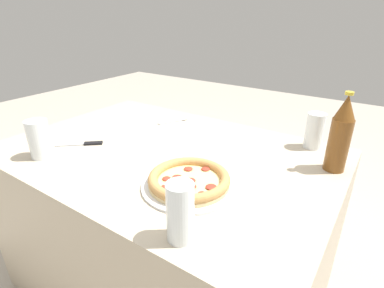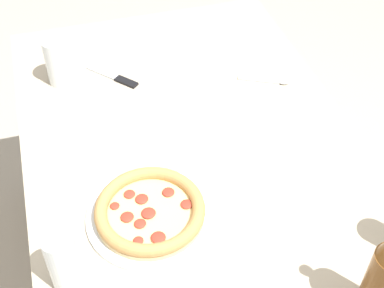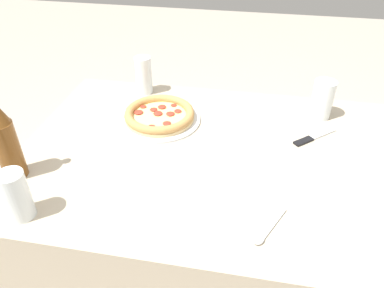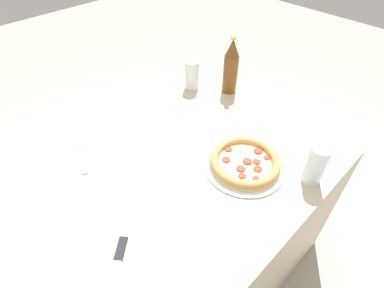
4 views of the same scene
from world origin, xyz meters
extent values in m
plane|color=#A89E8E|center=(0.00, 0.00, 0.00)|extent=(8.00, 8.00, 0.00)
cube|color=#B7A88E|center=(0.00, 0.00, 0.36)|extent=(1.28, 0.88, 0.72)
cylinder|color=silver|center=(-0.23, 0.16, 0.72)|extent=(0.30, 0.30, 0.01)
cylinder|color=#E5C689|center=(-0.23, 0.16, 0.73)|extent=(0.25, 0.25, 0.01)
cylinder|color=#EACC7F|center=(-0.23, 0.16, 0.74)|extent=(0.22, 0.22, 0.00)
torus|color=tan|center=(-0.23, 0.16, 0.75)|extent=(0.25, 0.25, 0.03)
ellipsoid|color=#A83323|center=(-0.24, 0.17, 0.75)|extent=(0.03, 0.03, 0.01)
ellipsoid|color=#A83323|center=(-0.23, 0.22, 0.75)|extent=(0.03, 0.03, 0.01)
ellipsoid|color=#A83323|center=(-0.17, 0.20, 0.75)|extent=(0.03, 0.03, 0.01)
ellipsoid|color=#A83323|center=(-0.19, 0.11, 0.75)|extent=(0.03, 0.03, 0.01)
ellipsoid|color=#A83323|center=(-0.19, 0.24, 0.74)|extent=(0.02, 0.02, 0.00)
ellipsoid|color=#A83323|center=(-0.31, 0.16, 0.75)|extent=(0.03, 0.03, 0.01)
ellipsoid|color=#A83323|center=(-0.24, 0.08, 0.75)|extent=(0.03, 0.03, 0.01)
ellipsoid|color=#A83323|center=(-0.30, 0.21, 0.74)|extent=(0.02, 0.02, 0.01)
ellipsoid|color=#A83323|center=(-0.26, 0.19, 0.75)|extent=(0.03, 0.03, 0.01)
ellipsoid|color=#A83323|center=(-0.19, 0.17, 0.75)|extent=(0.03, 0.03, 0.01)
cylinder|color=white|center=(-0.34, 0.36, 0.80)|extent=(0.07, 0.07, 0.15)
cylinder|color=beige|center=(-0.34, 0.36, 0.78)|extent=(0.05, 0.05, 0.12)
cylinder|color=white|center=(0.35, 0.30, 0.79)|extent=(0.08, 0.08, 0.14)
cylinder|color=orange|center=(0.35, 0.30, 0.78)|extent=(0.06, 0.06, 0.11)
cylinder|color=white|center=(-0.47, -0.36, 0.79)|extent=(0.07, 0.07, 0.14)
cylinder|color=maroon|center=(-0.47, -0.36, 0.76)|extent=(0.06, 0.06, 0.08)
cylinder|color=brown|center=(-0.58, -0.21, 0.81)|extent=(0.07, 0.07, 0.18)
cube|color=black|center=(0.28, 0.12, 0.72)|extent=(0.07, 0.07, 0.01)
cube|color=silver|center=(0.35, 0.18, 0.72)|extent=(0.10, 0.09, 0.01)
cube|color=silver|center=(0.18, -0.27, 0.72)|extent=(0.07, 0.12, 0.01)
ellipsoid|color=silver|center=(0.15, -0.33, 0.73)|extent=(0.04, 0.04, 0.01)
camera|label=1|loc=(-0.69, 0.82, 1.22)|focal=28.00mm
camera|label=2|loc=(-0.99, 0.28, 1.71)|focal=50.00mm
camera|label=3|loc=(0.10, -0.96, 1.46)|focal=35.00mm
camera|label=4|loc=(0.43, 0.57, 1.53)|focal=28.00mm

